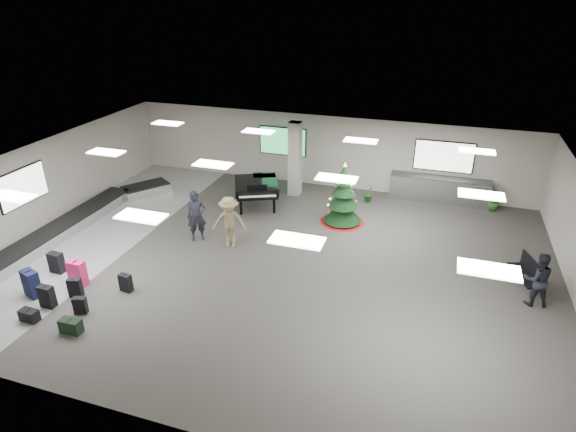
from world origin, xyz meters
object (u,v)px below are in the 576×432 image
(service_counter, at_px, (439,190))
(christmas_tree, at_px, (343,202))
(potted_plant_left, at_px, (369,193))
(potted_plant_right, at_px, (494,199))
(pink_suitcase, at_px, (77,273))
(grand_piano, at_px, (256,187))
(bench, at_px, (528,273))
(traveler_a, at_px, (197,216))
(traveler_bench, at_px, (538,279))
(baggage_carousel, at_px, (76,223))
(traveler_b, at_px, (229,222))

(service_counter, relative_size, christmas_tree, 1.66)
(potted_plant_left, xyz_separation_m, potted_plant_right, (4.93, 0.76, 0.07))
(service_counter, relative_size, pink_suitcase, 4.91)
(grand_piano, height_order, bench, grand_piano)
(christmas_tree, xyz_separation_m, grand_piano, (-3.66, 0.34, 0.05))
(traveler_a, bearing_deg, christmas_tree, 0.41)
(traveler_bench, bearing_deg, baggage_carousel, -9.11)
(baggage_carousel, xyz_separation_m, service_counter, (12.84, 6.73, 0.33))
(traveler_b, distance_m, potted_plant_left, 6.64)
(pink_suitcase, bearing_deg, baggage_carousel, 132.17)
(traveler_a, distance_m, potted_plant_left, 7.43)
(bench, distance_m, traveler_b, 9.56)
(grand_piano, distance_m, traveler_b, 3.42)
(baggage_carousel, relative_size, traveler_bench, 5.94)
(christmas_tree, relative_size, potted_plant_right, 2.65)
(christmas_tree, distance_m, grand_piano, 3.68)
(bench, bearing_deg, traveler_a, 162.45)
(traveler_a, bearing_deg, potted_plant_left, 12.32)
(grand_piano, height_order, traveler_a, traveler_a)
(service_counter, bearing_deg, baggage_carousel, -152.33)
(baggage_carousel, distance_m, potted_plant_right, 16.36)
(pink_suitcase, bearing_deg, traveler_b, 48.37)
(baggage_carousel, relative_size, grand_piano, 3.65)
(traveler_a, distance_m, potted_plant_right, 11.83)
(service_counter, bearing_deg, traveler_a, -142.72)
(baggage_carousel, relative_size, potted_plant_right, 10.57)
(traveler_a, bearing_deg, potted_plant_right, -2.03)
(pink_suitcase, relative_size, bench, 0.55)
(grand_piano, bearing_deg, potted_plant_right, -8.12)
(traveler_b, bearing_deg, service_counter, 28.82)
(potted_plant_left, bearing_deg, traveler_a, -135.34)
(baggage_carousel, bearing_deg, grand_piano, 34.27)
(traveler_b, bearing_deg, grand_piano, 81.86)
(traveler_b, bearing_deg, baggage_carousel, 170.95)
(service_counter, relative_size, traveler_a, 2.19)
(traveler_b, xyz_separation_m, traveler_bench, (9.62, -0.45, -0.11))
(traveler_b, distance_m, traveler_bench, 9.63)
(traveler_a, bearing_deg, traveler_bench, -35.19)
(pink_suitcase, bearing_deg, traveler_bench, 15.31)
(potted_plant_left, bearing_deg, pink_suitcase, -129.58)
(potted_plant_left, bearing_deg, bench, -41.27)
(traveler_a, height_order, potted_plant_left, traveler_a)
(service_counter, bearing_deg, traveler_bench, -66.78)
(bench, bearing_deg, potted_plant_right, 77.27)
(grand_piano, relative_size, potted_plant_left, 3.43)
(christmas_tree, bearing_deg, pink_suitcase, -135.18)
(traveler_bench, distance_m, potted_plant_left, 8.08)
(christmas_tree, xyz_separation_m, traveler_b, (-3.32, -3.06, 0.10))
(christmas_tree, bearing_deg, potted_plant_right, 28.20)
(service_counter, distance_m, traveler_b, 9.19)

